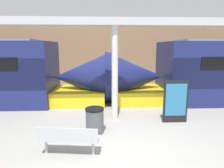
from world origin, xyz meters
TOP-DOWN VIEW (x-y plane):
  - ground_plane at (0.00, 0.00)m, footprint 60.00×60.00m
  - station_wall at (0.00, 10.83)m, footprint 56.00×0.20m
  - bench_near at (-1.30, 0.29)m, footprint 1.63×0.62m
  - trash_bin at (-0.67, 1.71)m, footprint 0.62×0.62m
  - poster_board at (2.34, 2.50)m, footprint 0.92×0.07m
  - support_column_near at (0.08, 3.05)m, footprint 0.25×0.25m
  - canopy_beam at (0.08, 3.05)m, footprint 28.00×0.60m

SIDE VIEW (x-z plane):
  - ground_plane at x=0.00m, z-range 0.00..0.00m
  - trash_bin at x=-0.67m, z-range 0.00..0.85m
  - bench_near at x=-1.30m, z-range 0.09..0.91m
  - poster_board at x=2.34m, z-range 0.01..1.62m
  - support_column_near at x=0.08m, z-range 0.00..3.61m
  - station_wall at x=0.00m, z-range 0.00..5.00m
  - canopy_beam at x=0.08m, z-range 3.61..3.89m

